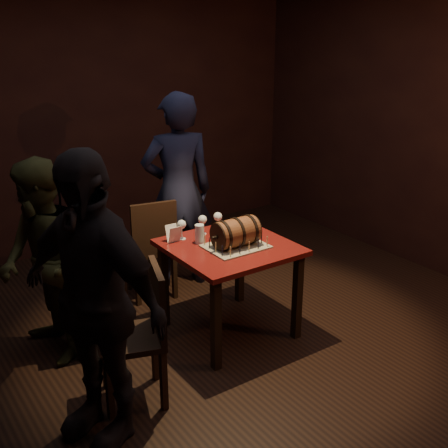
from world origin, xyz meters
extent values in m
plane|color=black|center=(0.00, 0.00, 0.00)|extent=(5.00, 5.00, 0.00)
cube|color=black|center=(0.00, 2.50, 1.40)|extent=(5.00, 0.04, 2.80)
cube|color=black|center=(2.50, 0.00, 1.40)|extent=(0.04, 5.00, 2.80)
cube|color=#520E0D|center=(0.12, 0.09, 0.73)|extent=(0.90, 0.90, 0.04)
cube|color=black|center=(-0.26, -0.29, 0.35)|extent=(0.06, 0.06, 0.71)
cube|color=black|center=(0.50, -0.29, 0.35)|extent=(0.06, 0.06, 0.71)
cube|color=black|center=(-0.26, 0.47, 0.35)|extent=(0.06, 0.06, 0.71)
cube|color=black|center=(0.50, 0.47, 0.35)|extent=(0.06, 0.06, 0.71)
cube|color=gray|center=(0.14, 0.03, 0.76)|extent=(0.45, 0.35, 0.01)
cylinder|color=brown|center=(0.14, 0.03, 0.87)|extent=(0.32, 0.22, 0.22)
cylinder|color=black|center=(0.02, 0.03, 0.87)|extent=(0.02, 0.23, 0.23)
cylinder|color=black|center=(0.14, 0.03, 0.87)|extent=(0.02, 0.23, 0.23)
cylinder|color=black|center=(0.25, 0.03, 0.87)|extent=(0.02, 0.23, 0.23)
cylinder|color=black|center=(-0.03, 0.03, 0.87)|extent=(0.01, 0.21, 0.21)
cylinder|color=black|center=(0.30, 0.03, 0.87)|extent=(0.01, 0.21, 0.21)
cylinder|color=black|center=(-0.05, 0.03, 0.87)|extent=(0.04, 0.02, 0.02)
sphere|color=black|center=(-0.07, 0.03, 0.87)|extent=(0.03, 0.03, 0.03)
cylinder|color=#F9E195|center=(-0.02, -0.12, 0.80)|extent=(0.01, 0.01, 0.08)
cylinder|color=black|center=(-0.02, -0.12, 0.85)|extent=(0.00, 0.00, 0.01)
cylinder|color=black|center=(0.07, -0.12, 0.80)|extent=(0.01, 0.01, 0.08)
cylinder|color=black|center=(0.07, -0.12, 0.85)|extent=(0.00, 0.00, 0.01)
cylinder|color=#F9E195|center=(0.15, -0.12, 0.80)|extent=(0.01, 0.01, 0.08)
cylinder|color=black|center=(0.15, -0.12, 0.85)|extent=(0.00, 0.00, 0.01)
cylinder|color=black|center=(0.24, -0.12, 0.80)|extent=(0.01, 0.01, 0.08)
cylinder|color=black|center=(0.24, -0.12, 0.85)|extent=(0.00, 0.00, 0.01)
cylinder|color=#F9E195|center=(0.32, -0.12, 0.80)|extent=(0.01, 0.01, 0.08)
cylinder|color=black|center=(0.32, -0.12, 0.85)|extent=(0.00, 0.00, 0.01)
cylinder|color=black|center=(0.33, -0.04, 0.80)|extent=(0.01, 0.01, 0.08)
cylinder|color=black|center=(0.33, -0.04, 0.85)|extent=(0.00, 0.00, 0.01)
cylinder|color=#F9E195|center=(0.33, 0.04, 0.80)|extent=(0.01, 0.01, 0.08)
cylinder|color=black|center=(0.33, 0.04, 0.85)|extent=(0.00, 0.00, 0.01)
cylinder|color=black|center=(0.33, 0.13, 0.80)|extent=(0.01, 0.01, 0.08)
cylinder|color=black|center=(0.33, 0.13, 0.85)|extent=(0.00, 0.00, 0.01)
cylinder|color=#F9E195|center=(0.29, 0.17, 0.80)|extent=(0.01, 0.01, 0.08)
cylinder|color=black|center=(0.29, 0.17, 0.85)|extent=(0.00, 0.00, 0.01)
cylinder|color=black|center=(0.20, 0.17, 0.80)|extent=(0.01, 0.01, 0.08)
cylinder|color=black|center=(0.20, 0.17, 0.85)|extent=(0.00, 0.00, 0.01)
cylinder|color=#F9E195|center=(0.12, 0.17, 0.80)|extent=(0.01, 0.01, 0.08)
cylinder|color=black|center=(0.12, 0.17, 0.85)|extent=(0.00, 0.00, 0.01)
cylinder|color=black|center=(0.03, 0.17, 0.80)|extent=(0.01, 0.01, 0.08)
cylinder|color=black|center=(0.03, 0.17, 0.85)|extent=(0.00, 0.00, 0.01)
cylinder|color=#F9E195|center=(-0.05, 0.17, 0.80)|extent=(0.01, 0.01, 0.08)
cylinder|color=black|center=(-0.05, 0.17, 0.85)|extent=(0.00, 0.00, 0.01)
cylinder|color=black|center=(-0.06, 0.09, 0.80)|extent=(0.01, 0.01, 0.08)
cylinder|color=black|center=(-0.06, 0.09, 0.85)|extent=(0.00, 0.00, 0.01)
cylinder|color=#F9E195|center=(-0.06, 0.01, 0.80)|extent=(0.01, 0.01, 0.08)
cylinder|color=black|center=(-0.06, 0.01, 0.85)|extent=(0.00, 0.00, 0.01)
cylinder|color=black|center=(-0.06, -0.08, 0.80)|extent=(0.01, 0.01, 0.08)
cylinder|color=black|center=(-0.06, -0.08, 0.85)|extent=(0.00, 0.00, 0.01)
cylinder|color=silver|center=(-0.12, 0.40, 0.75)|extent=(0.06, 0.06, 0.01)
cylinder|color=silver|center=(-0.12, 0.40, 0.80)|extent=(0.01, 0.01, 0.09)
sphere|color=silver|center=(-0.12, 0.40, 0.88)|extent=(0.07, 0.07, 0.07)
sphere|color=#591114|center=(-0.12, 0.40, 0.87)|extent=(0.05, 0.05, 0.05)
cylinder|color=silver|center=(0.08, 0.40, 0.75)|extent=(0.06, 0.06, 0.01)
cylinder|color=silver|center=(0.08, 0.40, 0.80)|extent=(0.01, 0.01, 0.09)
sphere|color=silver|center=(0.08, 0.40, 0.88)|extent=(0.07, 0.07, 0.07)
cylinder|color=silver|center=(0.22, 0.40, 0.75)|extent=(0.06, 0.06, 0.01)
cylinder|color=silver|center=(0.22, 0.40, 0.80)|extent=(0.01, 0.01, 0.09)
sphere|color=silver|center=(0.22, 0.40, 0.88)|extent=(0.07, 0.07, 0.07)
sphere|color=#BF594C|center=(0.22, 0.40, 0.87)|extent=(0.05, 0.05, 0.05)
cylinder|color=silver|center=(-0.05, 0.25, 0.82)|extent=(0.07, 0.07, 0.15)
cylinder|color=#9E5414|center=(-0.05, 0.25, 0.81)|extent=(0.06, 0.06, 0.11)
cylinder|color=white|center=(-0.05, 0.25, 0.87)|extent=(0.06, 0.06, 0.02)
cube|color=black|center=(-0.09, 1.04, 0.45)|extent=(0.47, 0.47, 0.04)
cube|color=black|center=(0.11, 1.17, 0.21)|extent=(0.04, 0.04, 0.43)
cube|color=black|center=(-0.22, 1.24, 0.21)|extent=(0.04, 0.04, 0.43)
cube|color=black|center=(0.05, 0.84, 0.21)|extent=(0.04, 0.04, 0.43)
cube|color=black|center=(-0.29, 0.90, 0.21)|extent=(0.04, 0.04, 0.43)
cube|color=black|center=(-0.12, 0.86, 0.70)|extent=(0.40, 0.11, 0.46)
cube|color=black|center=(-0.82, 0.49, 0.45)|extent=(0.48, 0.48, 0.04)
cube|color=black|center=(-0.95, 0.70, 0.21)|extent=(0.04, 0.04, 0.43)
cube|color=black|center=(-1.03, 0.37, 0.21)|extent=(0.04, 0.04, 0.43)
cube|color=black|center=(-0.62, 0.62, 0.21)|extent=(0.04, 0.04, 0.43)
cube|color=black|center=(-0.70, 0.29, 0.21)|extent=(0.04, 0.04, 0.43)
cube|color=black|center=(-0.65, 0.45, 0.70)|extent=(0.13, 0.40, 0.46)
cube|color=black|center=(-0.89, -0.26, 0.45)|extent=(0.51, 0.51, 0.04)
cube|color=black|center=(-1.00, -0.04, 0.21)|extent=(0.04, 0.04, 0.43)
cube|color=black|center=(-1.11, -0.37, 0.21)|extent=(0.04, 0.04, 0.43)
cube|color=black|center=(-0.68, -0.15, 0.21)|extent=(0.04, 0.04, 0.43)
cube|color=black|center=(-0.79, -0.47, 0.21)|extent=(0.04, 0.04, 0.43)
cube|color=black|center=(-0.72, -0.32, 0.70)|extent=(0.17, 0.39, 0.46)
imported|color=black|center=(0.26, 1.10, 0.90)|extent=(0.75, 0.59, 1.81)
imported|color=#3A3A1D|center=(-1.17, 0.56, 0.75)|extent=(0.60, 0.75, 1.50)
imported|color=black|center=(-1.20, -0.43, 0.88)|extent=(0.79, 1.12, 1.77)
camera|label=1|loc=(-2.18, -3.18, 2.37)|focal=45.00mm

